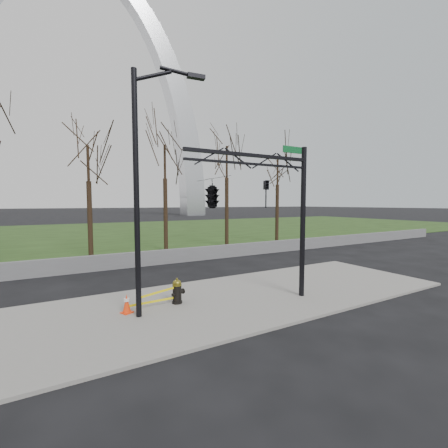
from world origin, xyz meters
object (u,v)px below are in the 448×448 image
traffic_cone (127,304)px  street_light (143,176)px  fire_hydrant (177,292)px  traffic_signal_mast (232,194)px

traffic_cone → street_light: (0.51, -0.54, 4.27)m
fire_hydrant → traffic_cone: bearing=164.6°
fire_hydrant → traffic_signal_mast: bearing=-65.4°
fire_hydrant → traffic_signal_mast: traffic_signal_mast is taller
traffic_cone → traffic_signal_mast: traffic_signal_mast is taller
street_light → traffic_cone: bearing=141.4°
fire_hydrant → street_light: street_light is taller
fire_hydrant → street_light: 4.42m
traffic_signal_mast → traffic_cone: bearing=157.3°
fire_hydrant → street_light: bearing=-172.9°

